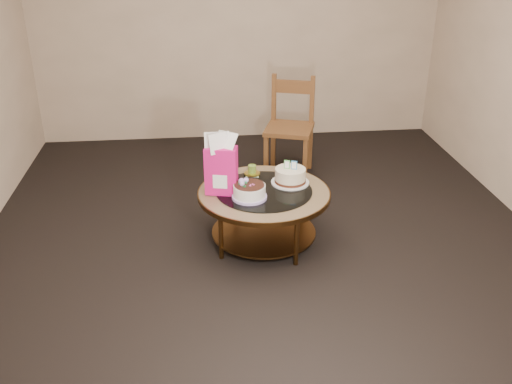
{
  "coord_description": "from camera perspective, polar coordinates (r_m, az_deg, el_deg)",
  "views": [
    {
      "loc": [
        -0.47,
        -3.9,
        2.33
      ],
      "look_at": [
        -0.06,
        0.02,
        0.44
      ],
      "focal_mm": 40.0,
      "sensor_mm": 36.0,
      "label": 1
    }
  ],
  "objects": [
    {
      "name": "gift_bag",
      "position": [
        4.24,
        -3.51,
        2.8
      ],
      "size": [
        0.26,
        0.21,
        0.47
      ],
      "rotation": [
        0.0,
        0.0,
        -0.23
      ],
      "color": "#F1167B",
      "rests_on": "coffee_table"
    },
    {
      "name": "room_walls",
      "position": [
        4.01,
        0.9,
        14.27
      ],
      "size": [
        4.52,
        5.02,
        2.61
      ],
      "color": "#C9B098",
      "rests_on": "ground"
    },
    {
      "name": "coffee_table",
      "position": [
        4.39,
        0.8,
        -0.78
      ],
      "size": [
        1.02,
        1.02,
        0.46
      ],
      "color": "#563718",
      "rests_on": "ground"
    },
    {
      "name": "cream_cake",
      "position": [
        4.46,
        3.45,
        1.59
      ],
      "size": [
        0.3,
        0.3,
        0.19
      ],
      "rotation": [
        0.0,
        0.0,
        -0.36
      ],
      "color": "white",
      "rests_on": "coffee_table"
    },
    {
      "name": "decorated_cake",
      "position": [
        4.22,
        -0.69,
        0.0
      ],
      "size": [
        0.26,
        0.26,
        0.15
      ],
      "rotation": [
        0.0,
        0.0,
        0.13
      ],
      "color": "#B89EE0",
      "rests_on": "coffee_table"
    },
    {
      "name": "ground",
      "position": [
        4.57,
        0.77,
        -5.03
      ],
      "size": [
        5.0,
        5.0,
        0.0
      ],
      "primitive_type": "plane",
      "color": "black",
      "rests_on": "ground"
    },
    {
      "name": "pillar_candle",
      "position": [
        4.61,
        -0.39,
        2.06
      ],
      "size": [
        0.13,
        0.13,
        0.1
      ],
      "rotation": [
        0.0,
        0.0,
        -0.09
      ],
      "color": "#DDD15B",
      "rests_on": "coffee_table"
    },
    {
      "name": "dining_chair",
      "position": [
        5.65,
        3.41,
        6.55
      ],
      "size": [
        0.56,
        0.56,
        0.97
      ],
      "rotation": [
        0.0,
        0.0,
        -0.31
      ],
      "color": "brown",
      "rests_on": "ground"
    }
  ]
}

